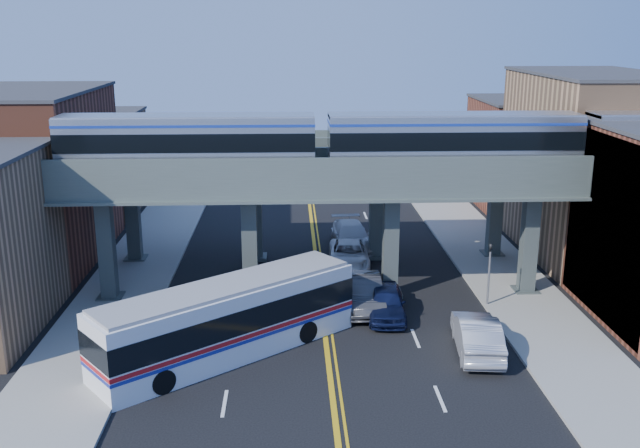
# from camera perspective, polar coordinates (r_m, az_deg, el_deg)

# --- Properties ---
(ground) EXTENTS (120.00, 120.00, 0.00)m
(ground) POSITION_cam_1_polar(r_m,az_deg,el_deg) (34.09, 0.63, -10.67)
(ground) COLOR black
(ground) RESTS_ON ground
(sidewalk_west) EXTENTS (5.00, 70.00, 0.16)m
(sidewalk_west) POSITION_cam_1_polar(r_m,az_deg,el_deg) (44.32, -15.16, -4.78)
(sidewalk_west) COLOR gray
(sidewalk_west) RESTS_ON ground
(sidewalk_east) EXTENTS (5.00, 70.00, 0.16)m
(sidewalk_east) POSITION_cam_1_polar(r_m,az_deg,el_deg) (45.18, 14.69, -4.35)
(sidewalk_east) COLOR gray
(sidewalk_east) RESTS_ON ground
(building_west_b) EXTENTS (8.00, 14.00, 11.00)m
(building_west_b) POSITION_cam_1_polar(r_m,az_deg,el_deg) (50.40, -21.95, 3.47)
(building_west_b) COLOR brown
(building_west_b) RESTS_ON ground
(building_west_c) EXTENTS (8.00, 10.00, 8.00)m
(building_west_c) POSITION_cam_1_polar(r_m,az_deg,el_deg) (62.85, -18.00, 4.64)
(building_west_c) COLOR #A07653
(building_west_c) RESTS_ON ground
(building_east_b) EXTENTS (8.00, 14.00, 12.00)m
(building_east_b) POSITION_cam_1_polar(r_m,az_deg,el_deg) (51.53, 20.70, 4.41)
(building_east_b) COLOR #A07653
(building_east_b) RESTS_ON ground
(building_east_c) EXTENTS (8.00, 10.00, 9.00)m
(building_east_c) POSITION_cam_1_polar(r_m,az_deg,el_deg) (63.75, 16.10, 5.40)
(building_east_c) COLOR brown
(building_east_c) RESTS_ON ground
(mural_panel) EXTENTS (0.10, 9.50, 9.50)m
(mural_panel) POSITION_cam_1_polar(r_m,az_deg,el_deg) (39.53, 21.88, -0.72)
(mural_panel) COLOR teal
(mural_panel) RESTS_ON ground
(elevated_viaduct_near) EXTENTS (52.00, 3.60, 7.40)m
(elevated_viaduct_near) POSITION_cam_1_polar(r_m,az_deg,el_deg) (39.52, 0.04, 2.99)
(elevated_viaduct_near) COLOR #404B49
(elevated_viaduct_near) RESTS_ON ground
(elevated_viaduct_far) EXTENTS (52.00, 3.60, 7.40)m
(elevated_viaduct_far) POSITION_cam_1_polar(r_m,az_deg,el_deg) (46.37, -0.34, 4.87)
(elevated_viaduct_far) COLOR #404B49
(elevated_viaduct_far) RESTS_ON ground
(transit_train) EXTENTS (42.71, 2.67, 3.11)m
(transit_train) POSITION_cam_1_polar(r_m,az_deg,el_deg) (40.02, 10.62, 6.69)
(transit_train) COLOR black
(transit_train) RESTS_ON elevated_viaduct_near
(stop_sign) EXTENTS (0.76, 0.09, 2.63)m
(stop_sign) POSITION_cam_1_polar(r_m,az_deg,el_deg) (36.13, 0.86, -6.06)
(stop_sign) COLOR slate
(stop_sign) RESTS_ON ground
(traffic_signal) EXTENTS (0.15, 0.18, 4.10)m
(traffic_signal) POSITION_cam_1_polar(r_m,az_deg,el_deg) (40.20, 13.40, -3.40)
(traffic_signal) COLOR slate
(traffic_signal) RESTS_ON ground
(transit_bus) EXTENTS (12.20, 10.41, 3.40)m
(transit_bus) POSITION_cam_1_polar(r_m,az_deg,el_deg) (34.00, -7.36, -7.65)
(transit_bus) COLOR white
(transit_bus) RESTS_ON ground
(car_lane_a) EXTENTS (2.31, 5.02, 1.67)m
(car_lane_a) POSITION_cam_1_polar(r_m,az_deg,el_deg) (38.46, 5.32, -6.24)
(car_lane_a) COLOR #0E1535
(car_lane_a) RESTS_ON ground
(car_lane_b) EXTENTS (1.97, 5.52, 1.81)m
(car_lane_b) POSITION_cam_1_polar(r_m,az_deg,el_deg) (39.48, 3.51, -5.50)
(car_lane_b) COLOR #2D2D30
(car_lane_b) RESTS_ON ground
(car_lane_c) EXTENTS (3.01, 5.83, 1.57)m
(car_lane_c) POSITION_cam_1_polar(r_m,az_deg,el_deg) (46.18, 2.34, -2.48)
(car_lane_c) COLOR white
(car_lane_c) RESTS_ON ground
(car_lane_d) EXTENTS (2.86, 6.22, 1.76)m
(car_lane_d) POSITION_cam_1_polar(r_m,az_deg,el_deg) (49.95, 2.52, -0.96)
(car_lane_d) COLOR silver
(car_lane_d) RESTS_ON ground
(car_parked_curb) EXTENTS (2.47, 5.63, 1.80)m
(car_parked_curb) POSITION_cam_1_polar(r_m,az_deg,el_deg) (35.10, 12.45, -8.64)
(car_parked_curb) COLOR #A7A7AC
(car_parked_curb) RESTS_ON ground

